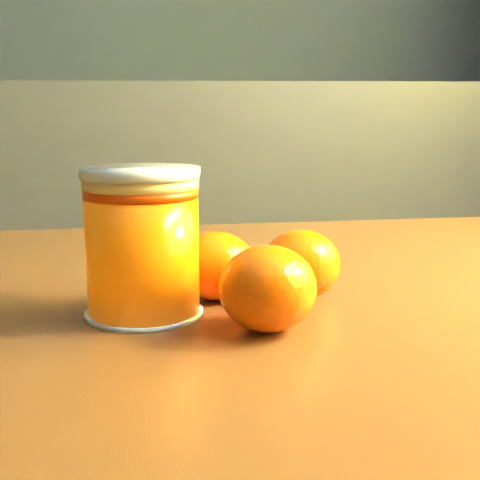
{
  "coord_description": "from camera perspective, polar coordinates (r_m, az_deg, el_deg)",
  "views": [
    {
      "loc": [
        0.82,
        -0.45,
        0.83
      ],
      "look_at": [
        0.85,
        0.01,
        0.74
      ],
      "focal_mm": 50.0,
      "sensor_mm": 36.0,
      "label": 1
    }
  ],
  "objects": [
    {
      "name": "table",
      "position": [
        0.56,
        -1.59,
        -13.36
      ],
      "size": [
        0.99,
        0.74,
        0.69
      ],
      "rotation": [
        0.0,
        0.0,
        0.11
      ],
      "color": "brown",
      "rests_on": "ground"
    },
    {
      "name": "juice_glass",
      "position": [
        0.47,
        -8.33,
        -0.29
      ],
      "size": [
        0.08,
        0.08,
        0.1
      ],
      "rotation": [
        0.0,
        0.0,
        -0.32
      ],
      "color": "#FF6605",
      "rests_on": "table"
    },
    {
      "name": "orange_front",
      "position": [
        0.52,
        5.25,
        -2.05
      ],
      "size": [
        0.07,
        0.07,
        0.05
      ],
      "primitive_type": "ellipsoid",
      "rotation": [
        0.0,
        0.0,
        -0.2
      ],
      "color": "#FF5C05",
      "rests_on": "table"
    },
    {
      "name": "orange_back",
      "position": [
        0.51,
        -2.03,
        -2.2
      ],
      "size": [
        0.07,
        0.07,
        0.05
      ],
      "primitive_type": "ellipsoid",
      "rotation": [
        0.0,
        0.0,
        -0.16
      ],
      "color": "#FF5C05",
      "rests_on": "table"
    },
    {
      "name": "orange_extra",
      "position": [
        0.44,
        2.38,
        -4.14
      ],
      "size": [
        0.07,
        0.07,
        0.06
      ],
      "primitive_type": "ellipsoid",
      "rotation": [
        0.0,
        0.0,
        0.03
      ],
      "color": "#FF5C05",
      "rests_on": "table"
    }
  ]
}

